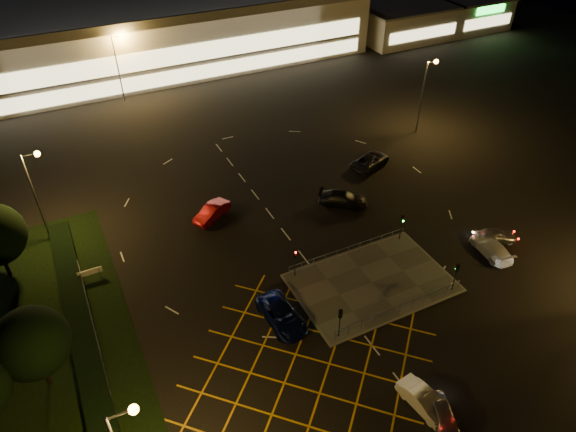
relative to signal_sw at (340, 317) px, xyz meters
name	(u,v)px	position (x,y,z in m)	size (l,w,h in m)	color
ground	(342,276)	(4.00, 5.99, -2.37)	(180.00, 180.00, 0.00)	black
pedestrian_island	(372,283)	(6.00, 3.99, -2.31)	(14.00, 9.00, 0.12)	#4C4944
grass_verge	(16,335)	(-24.00, 11.99, -2.33)	(18.00, 30.00, 0.08)	black
hedge	(77,312)	(-19.00, 11.99, -1.87)	(2.00, 26.00, 1.00)	black
supermarket	(159,31)	(4.00, 67.95, 2.95)	(72.00, 26.50, 10.50)	beige
retail_unit_a	(401,20)	(50.00, 59.97, 0.85)	(18.80, 14.80, 6.35)	beige
retail_unit_b	(464,10)	(66.00, 59.95, 0.85)	(14.80, 14.80, 6.35)	beige
streetlight_nw	(36,185)	(-19.56, 23.99, 4.20)	(1.78, 0.56, 10.03)	slate
streetlight_ne	(426,86)	(28.44, 25.99, 4.20)	(1.78, 0.56, 10.03)	slate
streetlight_far_left	(119,59)	(-5.56, 53.99, 4.20)	(1.78, 0.56, 10.03)	slate
streetlight_far_right	(346,19)	(34.44, 55.99, 4.20)	(1.78, 0.56, 10.03)	slate
signal_sw	(340,317)	(0.00, 0.00, 0.00)	(0.28, 0.30, 3.15)	black
signal_se	(456,272)	(12.00, 0.00, 0.00)	(0.28, 0.30, 3.15)	black
signal_nw	(295,258)	(0.00, 7.99, 0.00)	(0.28, 0.30, 3.15)	black
signal_ne	(402,222)	(12.00, 7.99, 0.00)	(0.28, 0.30, 3.15)	black
tree_e	(32,343)	(-22.00, 5.99, 2.28)	(5.40, 5.40, 7.35)	black
car_near_silver	(444,418)	(2.59, -9.99, -1.65)	(1.69, 4.21, 1.43)	#B5B7BD
car_queue_white	(424,401)	(2.20, -8.32, -1.64)	(1.54, 4.43, 1.46)	white
car_left_blue	(282,315)	(-3.50, 3.57, -1.58)	(2.62, 5.67, 1.58)	#0C174D
car_far_dkgrey	(343,199)	(10.01, 15.82, -1.58)	(2.21, 5.44, 1.58)	black
car_right_silver	(496,236)	(20.65, 3.56, -1.68)	(1.62, 4.03, 1.37)	silver
car_circ_red	(212,212)	(-3.89, 20.05, -1.60)	(1.63, 4.67, 1.54)	maroon
car_east_grey	(370,161)	(17.30, 21.33, -1.58)	(2.62, 5.68, 1.58)	black
car_approach_white	(491,248)	(18.84, 2.31, -1.63)	(2.06, 5.06, 1.47)	#BEBEBE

